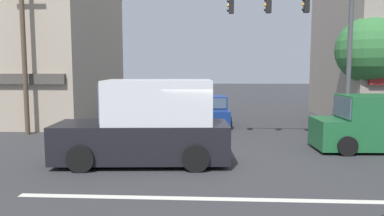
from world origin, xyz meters
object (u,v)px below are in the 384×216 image
street_tree (369,50)px  utility_pole_near_left (24,54)px  van_crossing_center (379,124)px  sedan_approaching_near (212,112)px  traffic_light_mast (315,38)px  box_truck_waiting_far (148,126)px

street_tree → utility_pole_near_left: 16.31m
street_tree → van_crossing_center: (-1.20, -4.24, -2.96)m
utility_pole_near_left → sedan_approaching_near: (8.69, 3.55, -3.03)m
traffic_light_mast → van_crossing_center: size_ratio=1.33×
sedan_approaching_near → van_crossing_center: size_ratio=0.89×
street_tree → traffic_light_mast: 5.12m
utility_pole_near_left → van_crossing_center: utility_pole_near_left is taller
traffic_light_mast → box_truck_waiting_far: bearing=-153.7°
box_truck_waiting_far → van_crossing_center: 8.73m
street_tree → traffic_light_mast: traffic_light_mast is taller
street_tree → sedan_approaching_near: street_tree is taller
utility_pole_near_left → traffic_light_mast: (12.69, -2.04, 0.56)m
utility_pole_near_left → traffic_light_mast: bearing=-9.1°
utility_pole_near_left → box_truck_waiting_far: size_ratio=1.26×
traffic_light_mast → utility_pole_near_left: bearing=170.9°
box_truck_waiting_far → sedan_approaching_near: size_ratio=1.37×
box_truck_waiting_far → sedan_approaching_near: box_truck_waiting_far is taller
street_tree → traffic_light_mast: (-3.53, -3.68, 0.34)m
street_tree → traffic_light_mast: bearing=-133.8°
utility_pole_near_left → traffic_light_mast: size_ratio=1.16×
street_tree → utility_pole_near_left: bearing=-174.2°
van_crossing_center → box_truck_waiting_far: bearing=-163.8°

